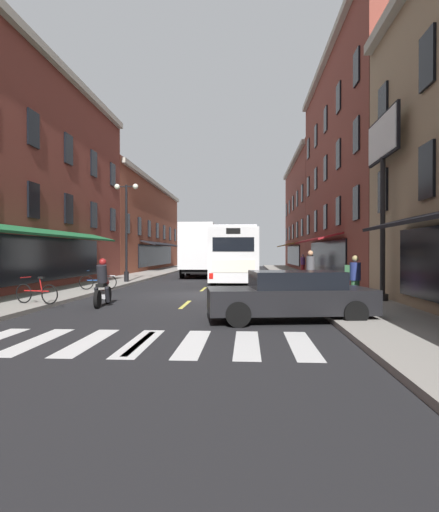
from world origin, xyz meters
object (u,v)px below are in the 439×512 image
Objects in this scene: motorcycle_rider at (103,286)px; box_truck at (199,250)px; billboard_sign at (383,157)px; bicycle_near at (98,282)px; pedestrian_mid at (303,264)px; transit_bus at (236,255)px; bicycle_mid at (37,293)px; pedestrian_rear at (310,264)px; pedestrian_near at (355,278)px; street_lamp_twin at (126,228)px; pedestrian_far at (310,270)px; sedan_mid at (208,264)px; sedan_near at (291,296)px.

box_truck is at bearing 85.40° from motorcycle_rider.
bicycle_near is at bearing 161.86° from billboard_sign.
pedestrian_mid reaches higher than motorcycle_rider.
bicycle_mid is (-6.38, -13.07, -1.22)m from transit_bus.
pedestrian_rear is (7.94, -2.17, -0.95)m from box_truck.
pedestrian_mid is at bearing 51.69° from bicycle_near.
pedestrian_near is (10.52, -4.90, 0.49)m from bicycle_near.
pedestrian_near is (7.20, -17.49, -1.04)m from box_truck.
bicycle_mid is 19.66m from pedestrian_rear.
pedestrian_mid is at bearing 53.49° from transit_bus.
box_truck is 3.89× the size of pedestrian_rear.
street_lamp_twin is at bearing 90.34° from bicycle_mid.
transit_bus is at bearing -19.33° from pedestrian_far.
bicycle_near is 9.77m from pedestrian_far.
sedan_mid is at bearing 87.11° from motorcycle_rider.
transit_bus is 7.03× the size of bicycle_mid.
transit_bus is at bearing 115.98° from billboard_sign.
bicycle_mid is at bearing 74.83° from pedestrian_far.
pedestrian_near is at bearing -67.63° from box_truck.
pedestrian_rear reaches higher than pedestrian_near.
pedestrian_mid is at bearing 81.87° from sedan_near.
street_lamp_twin reaches higher than sedan_mid.
street_lamp_twin is at bearing -110.39° from pedestrian_near.
pedestrian_far reaches higher than bicycle_near.
pedestrian_near reaches higher than sedan_mid.
bicycle_near is 15.36m from pedestrian_rear.
billboard_sign is 7.08m from sedan_near.
billboard_sign is 15.25m from street_lamp_twin.
sedan_mid is (-3.02, 13.53, -0.99)m from transit_bus.
pedestrian_mid is (11.40, 19.85, 0.45)m from bicycle_mid.
bicycle_mid is 0.92× the size of pedestrian_far.
sedan_mid is at bearing -26.88° from pedestrian_far.
motorcycle_rider is at bearing -92.89° from sedan_mid.
pedestrian_mid is 3.84m from pedestrian_rear.
billboard_sign reaches higher than pedestrian_mid.
motorcycle_rider is at bearing 77.50° from pedestrian_far.
sedan_mid is 2.87× the size of bicycle_mid.
transit_bus is 6.49× the size of pedestrian_far.
pedestrian_mid reaches higher than sedan_mid.
transit_bus is 7.25× the size of pedestrian_near.
motorcycle_rider reaches higher than bicycle_mid.
transit_bus is at bearing 142.63° from pedestrian_mid.
bicycle_near is 1.07× the size of pedestrian_mid.
sedan_mid is 10.50m from pedestrian_mid.
sedan_mid is (-0.10, 8.42, -1.30)m from box_truck.
sedan_near is 2.71× the size of bicycle_near.
bicycle_mid is 11.35m from street_lamp_twin.
sedan_mid is 2.64× the size of pedestrian_rear.
pedestrian_rear is (8.04, -10.58, 0.35)m from sedan_mid.
pedestrian_far is (9.75, -0.15, 0.58)m from bicycle_near.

